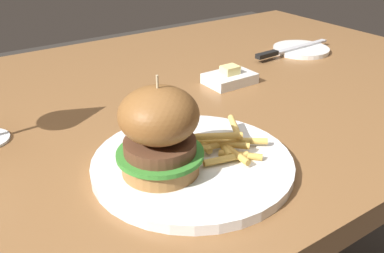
# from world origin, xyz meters

# --- Properties ---
(dining_table) EXTENTS (1.49, 0.84, 0.74)m
(dining_table) POSITION_xyz_m (0.00, 0.00, 0.66)
(dining_table) COLOR brown
(dining_table) RESTS_ON ground
(main_plate) EXTENTS (0.27, 0.27, 0.01)m
(main_plate) POSITION_xyz_m (-0.05, -0.23, 0.75)
(main_plate) COLOR white
(main_plate) RESTS_ON dining_table
(burger_sandwich) EXTENTS (0.11, 0.11, 0.13)m
(burger_sandwich) POSITION_xyz_m (-0.10, -0.23, 0.81)
(burger_sandwich) COLOR #9E6B38
(burger_sandwich) RESTS_ON main_plate
(fries_pile) EXTENTS (0.12, 0.10, 0.03)m
(fries_pile) POSITION_xyz_m (0.00, -0.24, 0.77)
(fries_pile) COLOR gold
(fries_pile) RESTS_ON main_plate
(bread_plate) EXTENTS (0.13, 0.13, 0.01)m
(bread_plate) POSITION_xyz_m (0.46, 0.05, 0.74)
(bread_plate) COLOR white
(bread_plate) RESTS_ON dining_table
(table_knife) EXTENTS (0.24, 0.02, 0.01)m
(table_knife) POSITION_xyz_m (0.41, 0.05, 0.75)
(table_knife) COLOR silver
(table_knife) RESTS_ON bread_plate
(butter_dish) EXTENTS (0.10, 0.07, 0.04)m
(butter_dish) POSITION_xyz_m (0.19, -0.02, 0.75)
(butter_dish) COLOR white
(butter_dish) RESTS_ON dining_table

